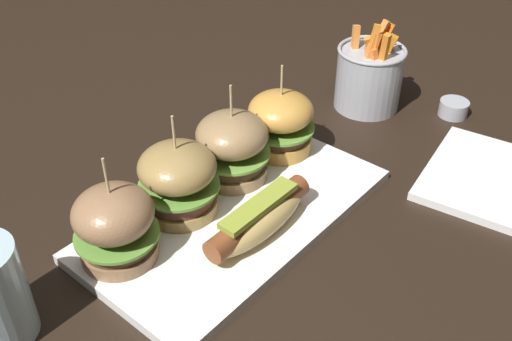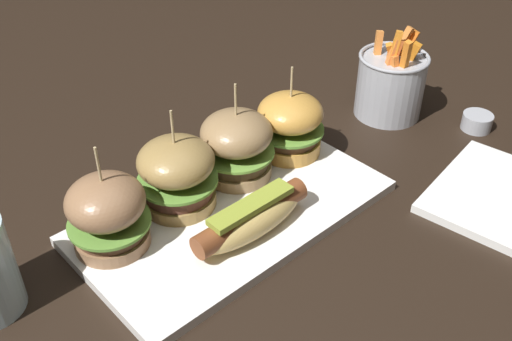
{
  "view_description": "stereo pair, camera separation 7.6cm",
  "coord_description": "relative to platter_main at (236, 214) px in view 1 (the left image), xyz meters",
  "views": [
    {
      "loc": [
        -0.43,
        -0.4,
        0.5
      ],
      "look_at": [
        0.04,
        0.0,
        0.05
      ],
      "focal_mm": 41.36,
      "sensor_mm": 36.0,
      "label": 1
    },
    {
      "loc": [
        -0.37,
        -0.45,
        0.5
      ],
      "look_at": [
        0.04,
        0.0,
        0.05
      ],
      "focal_mm": 41.36,
      "sensor_mm": 36.0,
      "label": 2
    }
  ],
  "objects": [
    {
      "name": "side_plate",
      "position": [
        0.29,
        -0.23,
        -0.0
      ],
      "size": [
        0.22,
        0.22,
        0.01
      ],
      "primitive_type": "cube",
      "rotation": [
        0.0,
        0.0,
        0.15
      ],
      "color": "white",
      "rests_on": "ground"
    },
    {
      "name": "slider_center_left",
      "position": [
        -0.04,
        0.05,
        0.06
      ],
      "size": [
        0.1,
        0.1,
        0.14
      ],
      "color": "#9C7C46",
      "rests_on": "platter_main"
    },
    {
      "name": "slider_far_right",
      "position": [
        0.15,
        0.04,
        0.05
      ],
      "size": [
        0.1,
        0.1,
        0.14
      ],
      "color": "gold",
      "rests_on": "platter_main"
    },
    {
      "name": "slider_far_left",
      "position": [
        -0.15,
        0.05,
        0.05
      ],
      "size": [
        0.1,
        0.1,
        0.14
      ],
      "color": "#946B49",
      "rests_on": "platter_main"
    },
    {
      "name": "hot_dog",
      "position": [
        -0.01,
        -0.05,
        0.03
      ],
      "size": [
        0.17,
        0.05,
        0.05
      ],
      "color": "tan",
      "rests_on": "platter_main"
    },
    {
      "name": "platter_main",
      "position": [
        0.0,
        0.0,
        0.0
      ],
      "size": [
        0.4,
        0.22,
        0.01
      ],
      "primitive_type": "cube",
      "color": "white",
      "rests_on": "ground"
    },
    {
      "name": "ground_plane",
      "position": [
        0.0,
        0.0,
        -0.01
      ],
      "size": [
        3.0,
        3.0,
        0.0
      ],
      "primitive_type": "plane",
      "color": "black"
    },
    {
      "name": "sauce_ramekin",
      "position": [
        0.43,
        -0.1,
        0.01
      ],
      "size": [
        0.05,
        0.05,
        0.03
      ],
      "color": "#A8AAB2",
      "rests_on": "ground"
    },
    {
      "name": "slider_center_right",
      "position": [
        0.05,
        0.05,
        0.06
      ],
      "size": [
        0.1,
        0.1,
        0.14
      ],
      "color": "#96764E",
      "rests_on": "platter_main"
    },
    {
      "name": "fries_bucket",
      "position": [
        0.36,
        0.03,
        0.05
      ],
      "size": [
        0.11,
        0.11,
        0.15
      ],
      "color": "#A8AAB2",
      "rests_on": "ground"
    }
  ]
}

